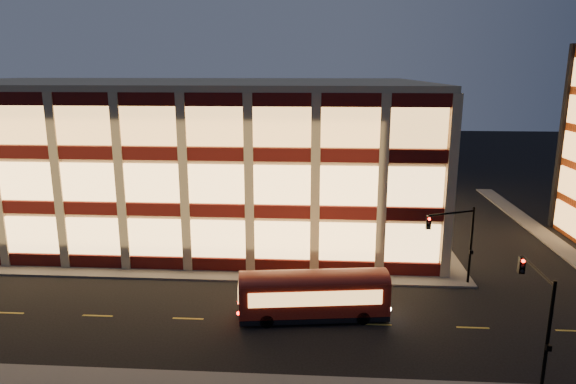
{
  "coord_description": "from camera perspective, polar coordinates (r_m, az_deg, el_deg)",
  "views": [
    {
      "loc": [
        12.43,
        -35.72,
        15.69
      ],
      "look_at": [
        9.54,
        8.0,
        5.14
      ],
      "focal_mm": 32.0,
      "sensor_mm": 36.0,
      "label": 1
    }
  ],
  "objects": [
    {
      "name": "ground",
      "position": [
        40.95,
        -14.4,
        -9.44
      ],
      "size": [
        200.0,
        200.0,
        0.0
      ],
      "primitive_type": "plane",
      "color": "black",
      "rests_on": "ground"
    },
    {
      "name": "sidewalk_office_south",
      "position": [
        42.79,
        -17.85,
        -8.55
      ],
      "size": [
        54.0,
        2.0,
        0.15
      ],
      "primitive_type": "cube",
      "color": "#514F4C",
      "rests_on": "ground"
    },
    {
      "name": "sidewalk_office_east",
      "position": [
        55.99,
        14.53,
        -3.1
      ],
      "size": [
        2.0,
        30.0,
        0.15
      ],
      "primitive_type": "cube",
      "color": "#514F4C",
      "rests_on": "ground"
    },
    {
      "name": "sidewalk_tower_west",
      "position": [
        59.07,
        25.08,
        -3.1
      ],
      "size": [
        2.0,
        30.0,
        0.15
      ],
      "primitive_type": "cube",
      "color": "#514F4C",
      "rests_on": "ground"
    },
    {
      "name": "sidewalk_near",
      "position": [
        30.24,
        -22.37,
        -18.66
      ],
      "size": [
        100.0,
        2.0,
        0.15
      ],
      "primitive_type": "cube",
      "color": "#514F4C",
      "rests_on": "ground"
    },
    {
      "name": "office_building",
      "position": [
        55.48,
        -12.36,
        4.47
      ],
      "size": [
        50.45,
        30.45,
        14.5
      ],
      "color": "tan",
      "rests_on": "ground"
    },
    {
      "name": "traffic_signal_far",
      "position": [
        39.02,
        18.17,
        -4.42
      ],
      "size": [
        3.79,
        1.87,
        6.0
      ],
      "color": "black",
      "rests_on": "ground"
    },
    {
      "name": "traffic_signal_near",
      "position": [
        29.43,
        26.03,
        -11.05
      ],
      "size": [
        0.32,
        4.45,
        6.0
      ],
      "color": "black",
      "rests_on": "ground"
    },
    {
      "name": "trolley_bus",
      "position": [
        33.42,
        2.85,
        -11.07
      ],
      "size": [
        9.69,
        3.59,
        3.21
      ],
      "rotation": [
        0.0,
        0.0,
        0.13
      ],
      "color": "maroon",
      "rests_on": "ground"
    }
  ]
}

